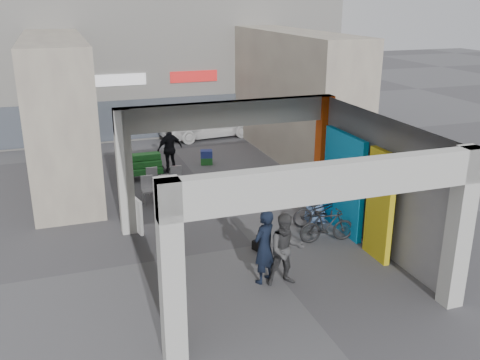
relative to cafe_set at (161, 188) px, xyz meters
name	(u,v)px	position (x,y,z in m)	size (l,w,h in m)	color
ground	(254,246)	(1.62, -4.41, -0.32)	(90.00, 90.00, 0.00)	#545459
arcade_canopy	(287,170)	(2.16, -5.23, 1.98)	(6.40, 6.45, 6.40)	#B7B8B3
far_building	(152,47)	(1.62, 9.59, 3.67)	(18.00, 4.08, 8.00)	white
plaza_bldg_left	(59,110)	(-2.88, 3.09, 2.18)	(2.00, 9.00, 5.00)	#B7AE97
plaza_bldg_right	(294,95)	(6.12, 3.09, 2.18)	(2.00, 9.00, 5.00)	#B7AE97
bollard_left	(171,206)	(-0.10, -2.13, 0.17)	(0.09, 0.09, 0.97)	gray
bollard_center	(225,199)	(1.61, -1.92, 0.12)	(0.09, 0.09, 0.87)	gray
bollard_right	(272,192)	(3.17, -1.86, 0.11)	(0.09, 0.09, 0.86)	gray
advert_board_near	(168,286)	(-1.12, -6.57, 0.19)	(0.13, 0.55, 1.00)	white
advert_board_far	(138,216)	(-1.12, -2.56, 0.19)	(0.20, 0.55, 1.00)	white
cafe_set	(161,188)	(0.00, 0.00, 0.00)	(1.48, 1.20, 0.90)	#A8A9AE
produce_stand	(146,169)	(-0.13, 2.06, 0.03)	(1.34, 0.73, 0.88)	black
crate_stack	(206,157)	(2.41, 3.03, -0.04)	(0.52, 0.44, 0.56)	#1A5E26
border_collie	(261,242)	(1.67, -4.77, -0.05)	(0.25, 0.48, 0.66)	black
man_with_dog	(264,247)	(1.19, -6.22, 0.56)	(0.64, 0.42, 1.76)	black
man_back_turned	(286,250)	(1.62, -6.49, 0.54)	(0.83, 0.65, 1.72)	#3D3D3F
man_elderly	(317,194)	(3.88, -3.51, 0.57)	(0.87, 0.56, 1.77)	#5A7AB0
man_crates	(170,149)	(0.87, 2.55, 0.57)	(1.05, 0.44, 1.78)	black
bicycle_front	(321,210)	(3.92, -3.78, 0.14)	(0.61, 1.74, 0.92)	black
bicycle_rear	(327,226)	(3.57, -4.79, 0.14)	(0.43, 1.52, 0.91)	black
white_van	(207,122)	(3.56, 7.09, 0.44)	(1.79, 4.44, 1.51)	white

